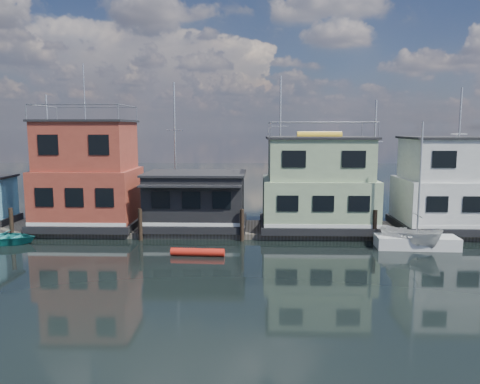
{
  "coord_description": "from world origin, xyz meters",
  "views": [
    {
      "loc": [
        3.84,
        -22.06,
        7.71
      ],
      "look_at": [
        2.78,
        12.0,
        3.0
      ],
      "focal_mm": 35.0,
      "sensor_mm": 36.0,
      "label": 1
    }
  ],
  "objects_px": {
    "day_sailer": "(417,241)",
    "red_kayak": "(198,252)",
    "houseboat_dark": "(196,200)",
    "motorboat": "(410,238)",
    "houseboat_white": "(457,186)",
    "houseboat_green": "(318,185)",
    "houseboat_red": "(88,177)",
    "dinghy_teal": "(6,238)"
  },
  "relations": [
    {
      "from": "day_sailer",
      "to": "red_kayak",
      "type": "bearing_deg",
      "value": -168.21
    },
    {
      "from": "houseboat_dark",
      "to": "motorboat",
      "type": "relative_size",
      "value": 1.91
    },
    {
      "from": "houseboat_white",
      "to": "houseboat_green",
      "type": "bearing_deg",
      "value": 180.0
    },
    {
      "from": "houseboat_green",
      "to": "day_sailer",
      "type": "xyz_separation_m",
      "value": [
        5.78,
        -4.43,
        -3.09
      ]
    },
    {
      "from": "day_sailer",
      "to": "motorboat",
      "type": "distance_m",
      "value": 0.58
    },
    {
      "from": "houseboat_dark",
      "to": "red_kayak",
      "type": "xyz_separation_m",
      "value": [
        0.92,
        -6.66,
        -2.18
      ]
    },
    {
      "from": "houseboat_white",
      "to": "red_kayak",
      "type": "xyz_separation_m",
      "value": [
        -18.08,
        -6.67,
        -3.3
      ]
    },
    {
      "from": "houseboat_red",
      "to": "day_sailer",
      "type": "relative_size",
      "value": 1.47
    },
    {
      "from": "houseboat_white",
      "to": "red_kayak",
      "type": "bearing_deg",
      "value": -159.74
    },
    {
      "from": "houseboat_dark",
      "to": "dinghy_teal",
      "type": "height_order",
      "value": "houseboat_dark"
    },
    {
      "from": "houseboat_green",
      "to": "motorboat",
      "type": "relative_size",
      "value": 2.17
    },
    {
      "from": "houseboat_red",
      "to": "day_sailer",
      "type": "height_order",
      "value": "houseboat_red"
    },
    {
      "from": "day_sailer",
      "to": "houseboat_dark",
      "type": "bearing_deg",
      "value": 165.97
    },
    {
      "from": "houseboat_white",
      "to": "dinghy_teal",
      "type": "distance_m",
      "value": 31.69
    },
    {
      "from": "dinghy_teal",
      "to": "day_sailer",
      "type": "bearing_deg",
      "value": -90.29
    },
    {
      "from": "houseboat_green",
      "to": "motorboat",
      "type": "height_order",
      "value": "houseboat_green"
    },
    {
      "from": "motorboat",
      "to": "dinghy_teal",
      "type": "height_order",
      "value": "motorboat"
    },
    {
      "from": "houseboat_white",
      "to": "day_sailer",
      "type": "bearing_deg",
      "value": -133.66
    },
    {
      "from": "houseboat_red",
      "to": "motorboat",
      "type": "xyz_separation_m",
      "value": [
        22.31,
        -4.61,
        -3.36
      ]
    },
    {
      "from": "houseboat_green",
      "to": "houseboat_dark",
      "type": "bearing_deg",
      "value": -179.88
    },
    {
      "from": "houseboat_red",
      "to": "houseboat_green",
      "type": "height_order",
      "value": "houseboat_red"
    },
    {
      "from": "houseboat_dark",
      "to": "motorboat",
      "type": "bearing_deg",
      "value": -17.78
    },
    {
      "from": "day_sailer",
      "to": "red_kayak",
      "type": "relative_size",
      "value": 2.47
    },
    {
      "from": "houseboat_green",
      "to": "red_kayak",
      "type": "bearing_deg",
      "value": -140.45
    },
    {
      "from": "houseboat_green",
      "to": "dinghy_teal",
      "type": "height_order",
      "value": "houseboat_green"
    },
    {
      "from": "dinghy_teal",
      "to": "houseboat_dark",
      "type": "bearing_deg",
      "value": -71.25
    },
    {
      "from": "houseboat_dark",
      "to": "houseboat_red",
      "type": "bearing_deg",
      "value": 179.86
    },
    {
      "from": "houseboat_red",
      "to": "day_sailer",
      "type": "distance_m",
      "value": 23.49
    },
    {
      "from": "houseboat_red",
      "to": "dinghy_teal",
      "type": "relative_size",
      "value": 2.9
    },
    {
      "from": "dinghy_teal",
      "to": "red_kayak",
      "type": "relative_size",
      "value": 1.25
    },
    {
      "from": "houseboat_dark",
      "to": "houseboat_green",
      "type": "distance_m",
      "value": 9.07
    },
    {
      "from": "houseboat_red",
      "to": "dinghy_teal",
      "type": "xyz_separation_m",
      "value": [
        -4.27,
        -4.08,
        -3.68
      ]
    },
    {
      "from": "red_kayak",
      "to": "dinghy_teal",
      "type": "bearing_deg",
      "value": 171.9
    },
    {
      "from": "day_sailer",
      "to": "dinghy_teal",
      "type": "distance_m",
      "value": 27.05
    },
    {
      "from": "houseboat_dark",
      "to": "day_sailer",
      "type": "height_order",
      "value": "day_sailer"
    },
    {
      "from": "motorboat",
      "to": "red_kayak",
      "type": "xyz_separation_m",
      "value": [
        -13.39,
        -2.07,
        -0.51
      ]
    },
    {
      "from": "motorboat",
      "to": "houseboat_white",
      "type": "bearing_deg",
      "value": -14.39
    },
    {
      "from": "dinghy_teal",
      "to": "houseboat_white",
      "type": "bearing_deg",
      "value": -82.12
    },
    {
      "from": "red_kayak",
      "to": "motorboat",
      "type": "bearing_deg",
      "value": 11.8
    },
    {
      "from": "houseboat_green",
      "to": "dinghy_teal",
      "type": "xyz_separation_m",
      "value": [
        -21.27,
        -4.08,
        -3.13
      ]
    },
    {
      "from": "houseboat_green",
      "to": "red_kayak",
      "type": "xyz_separation_m",
      "value": [
        -8.08,
        -6.67,
        -3.31
      ]
    },
    {
      "from": "houseboat_red",
      "to": "houseboat_green",
      "type": "relative_size",
      "value": 1.41
    }
  ]
}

